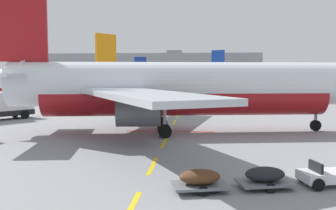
% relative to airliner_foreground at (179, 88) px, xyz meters
% --- Properties ---
extents(apron_paint_markings, '(8.00, 93.88, 0.01)m').
position_rel_airliner_foreground_xyz_m(apron_paint_markings, '(-0.83, 15.83, -3.95)').
color(apron_paint_markings, yellow).
rests_on(apron_paint_markings, ground).
extents(airliner_foreground, '(34.78, 34.24, 12.20)m').
position_rel_airliner_foreground_xyz_m(airliner_foreground, '(0.00, 0.00, 0.00)').
color(airliner_foreground, silver).
rests_on(airliner_foreground, ground).
extents(airliner_mid_left, '(27.46, 26.02, 10.08)m').
position_rel_airliner_foreground_xyz_m(airliner_mid_left, '(-24.89, 69.91, -0.69)').
color(airliner_mid_left, silver).
rests_on(airliner_mid_left, ground).
extents(airliner_far_center, '(32.17, 29.91, 12.39)m').
position_rel_airliner_foreground_xyz_m(airliner_far_center, '(18.57, 74.76, 0.06)').
color(airliner_far_center, silver).
rests_on(airliner_far_center, ground).
extents(airliner_far_right, '(28.51, 30.73, 11.90)m').
position_rel_airliner_foreground_xyz_m(airliner_far_right, '(-6.06, 40.40, -0.10)').
color(airliner_far_right, white).
rests_on(airliner_far_right, ground).
extents(baggage_train, '(8.71, 3.41, 1.14)m').
position_rel_airliner_foreground_xyz_m(baggage_train, '(4.76, -16.17, -3.42)').
color(baggage_train, silver).
rests_on(baggage_train, ground).
extents(apron_light_mast_near, '(1.80, 1.80, 30.40)m').
position_rel_airliner_foreground_xyz_m(apron_light_mast_near, '(-31.18, 38.32, 14.51)').
color(apron_light_mast_near, slate).
rests_on(apron_light_mast_near, ground).
extents(terminal_satellite, '(96.83, 23.33, 14.82)m').
position_rel_airliner_foreground_xyz_m(terminal_satellite, '(-22.80, 123.15, 2.67)').
color(terminal_satellite, gray).
rests_on(terminal_satellite, ground).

